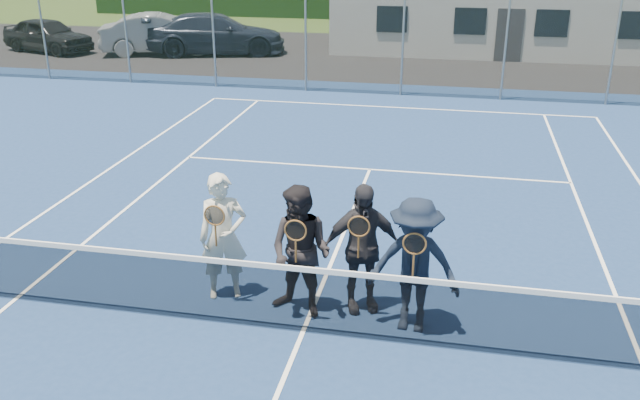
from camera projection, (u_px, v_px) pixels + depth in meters
The scene contains 14 objects.
ground at pixel (416, 59), 26.85m from camera, with size 220.00×220.00×0.00m, color #304719.
court_surface at pixel (303, 333), 8.69m from camera, with size 30.00×30.00×0.02m, color navy.
tarmac_carpark at pixel (317, 55), 27.60m from camera, with size 40.00×12.00×0.01m, color black.
hedge_row at pixel (432, 10), 37.55m from camera, with size 40.00×1.20×1.10m, color black.
car_a at pixel (48, 35), 28.01m from camera, with size 1.65×4.10×1.40m, color black.
car_b at pixel (162, 34), 27.51m from camera, with size 1.70×4.88×1.61m, color gray.
car_c at pixel (216, 34), 27.52m from camera, with size 2.27×5.59×1.62m, color #171E2F.
court_markings at pixel (303, 332), 8.68m from camera, with size 11.03×23.83×0.01m.
tennis_net at pixel (303, 297), 8.49m from camera, with size 11.68×0.08×1.10m.
perimeter_fence at pixel (403, 46), 20.38m from camera, with size 30.07×0.07×3.02m.
player_a at pixel (223, 237), 9.23m from camera, with size 0.77×0.65×1.80m.
player_b at pixel (301, 252), 8.80m from camera, with size 1.03×0.91×1.80m.
player_c at pixel (361, 248), 8.91m from camera, with size 1.14×0.80×1.80m.
player_d at pixel (414, 266), 8.45m from camera, with size 1.21×0.76×1.80m.
Camera 1 is at (1.70, -7.22, 4.85)m, focal length 38.00 mm.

